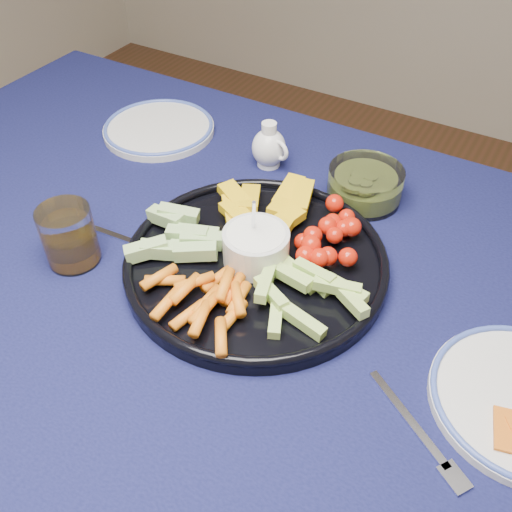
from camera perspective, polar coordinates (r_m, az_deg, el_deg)
The scene contains 8 objects.
dining_table at distance 0.88m, azimuth -0.70°, elevation -9.07°, with size 1.67×1.07×0.75m.
crudite_platter at distance 0.85m, azimuth -0.19°, elevation -0.11°, with size 0.40×0.40×0.13m.
creamer_pitcher at distance 1.07m, azimuth 1.33°, elevation 10.81°, with size 0.08×0.06×0.09m.
pickle_bowl at distance 1.00m, azimuth 10.81°, elevation 6.89°, with size 0.13×0.13×0.06m.
juice_tumbler at distance 0.90m, azimuth -18.12°, elevation 1.64°, with size 0.08×0.08×0.09m.
fork_left at distance 0.93m, azimuth -12.16°, elevation 1.36°, with size 0.17×0.03×0.00m.
fork_right at distance 0.72m, azimuth 16.39°, elevation -17.06°, with size 0.15×0.11×0.00m.
side_plate_extra at distance 1.20m, azimuth -9.69°, elevation 12.49°, with size 0.22×0.22×0.02m.
Camera 1 is at (0.28, -0.46, 1.35)m, focal length 40.00 mm.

